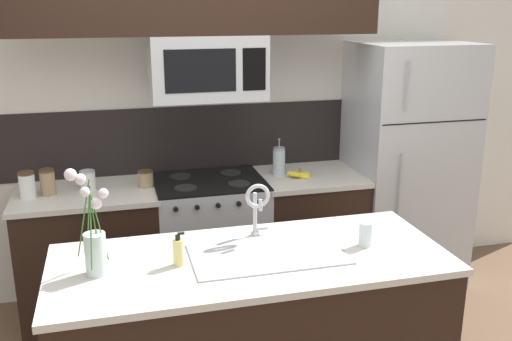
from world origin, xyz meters
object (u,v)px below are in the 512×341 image
object	(u,v)px
stove_range	(211,241)
microwave	(207,67)
drinking_glass	(366,234)
banana_bunch	(300,175)
french_press	(279,161)
dish_soap_bottle	(178,252)
flower_vase	(94,243)
sink_faucet	(257,203)
refrigerator	(405,165)
storage_jar_tall	(27,185)
storage_jar_short	(88,180)
storage_jar_medium	(48,182)
storage_jar_squat	(146,179)

from	to	relation	value
stove_range	microwave	distance (m)	1.24
stove_range	microwave	size ratio (longest dim) A/B	1.25
stove_range	microwave	xyz separation A→B (m)	(0.00, -0.02, 1.24)
stove_range	drinking_glass	bearing A→B (deg)	-65.46
banana_bunch	french_press	distance (m)	0.19
microwave	dish_soap_bottle	size ratio (longest dim) A/B	4.51
flower_vase	french_press	bearing A→B (deg)	45.77
banana_bunch	sink_faucet	xyz separation A→B (m)	(-0.57, -0.98, 0.18)
microwave	banana_bunch	xyz separation A→B (m)	(0.64, -0.04, -0.77)
sink_faucet	drinking_glass	distance (m)	0.58
stove_range	refrigerator	xyz separation A→B (m)	(1.52, 0.02, 0.46)
stove_range	sink_faucet	xyz separation A→B (m)	(0.07, -1.04, 0.65)
storage_jar_tall	storage_jar_short	bearing A→B (deg)	11.50
stove_range	drinking_glass	size ratio (longest dim) A/B	7.30
banana_bunch	dish_soap_bottle	bearing A→B (deg)	-130.35
storage_jar_medium	microwave	bearing A→B (deg)	-1.00
sink_faucet	drinking_glass	xyz separation A→B (m)	(0.51, -0.24, -0.13)
drinking_glass	storage_jar_medium	bearing A→B (deg)	142.18
banana_bunch	sink_faucet	world-z (taller)	sink_faucet
storage_jar_medium	banana_bunch	bearing A→B (deg)	-1.99
storage_jar_squat	banana_bunch	size ratio (longest dim) A/B	0.58
refrigerator	flower_vase	xyz separation A→B (m)	(-2.27, -1.27, 0.15)
refrigerator	storage_jar_tall	xyz separation A→B (m)	(-2.69, -0.06, 0.08)
storage_jar_tall	sink_faucet	distance (m)	1.60
storage_jar_tall	banana_bunch	world-z (taller)	storage_jar_tall
storage_jar_medium	flower_vase	world-z (taller)	flower_vase
storage_jar_squat	banana_bunch	world-z (taller)	storage_jar_squat
storage_jar_tall	storage_jar_medium	world-z (taller)	storage_jar_tall
storage_jar_tall	dish_soap_bottle	xyz separation A→B (m)	(0.81, -1.22, -0.02)
storage_jar_medium	dish_soap_bottle	distance (m)	1.43
drinking_glass	flower_vase	size ratio (longest dim) A/B	0.26
refrigerator	sink_faucet	distance (m)	1.80
banana_bunch	drinking_glass	distance (m)	1.21
banana_bunch	sink_faucet	distance (m)	1.15
microwave	storage_jar_short	distance (m)	1.09
sink_faucet	dish_soap_bottle	distance (m)	0.51
refrigerator	storage_jar_squat	distance (m)	1.95
microwave	sink_faucet	xyz separation A→B (m)	(0.07, -1.02, -0.60)
banana_bunch	dish_soap_bottle	xyz separation A→B (m)	(-1.01, -1.19, 0.05)
stove_range	flower_vase	size ratio (longest dim) A/B	1.89
flower_vase	banana_bunch	bearing A→B (deg)	40.43
storage_jar_short	dish_soap_bottle	bearing A→B (deg)	-71.24
storage_jar_short	sink_faucet	size ratio (longest dim) A/B	0.43
storage_jar_medium	dish_soap_bottle	xyz separation A→B (m)	(0.69, -1.25, -0.02)
microwave	stove_range	bearing A→B (deg)	90.16
stove_range	refrigerator	size ratio (longest dim) A/B	0.51
stove_range	storage_jar_medium	xyz separation A→B (m)	(-1.06, -0.00, 0.53)
refrigerator	dish_soap_bottle	bearing A→B (deg)	-145.96
storage_jar_medium	french_press	xyz separation A→B (m)	(1.58, 0.06, 0.01)
storage_jar_short	drinking_glass	size ratio (longest dim) A/B	1.04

